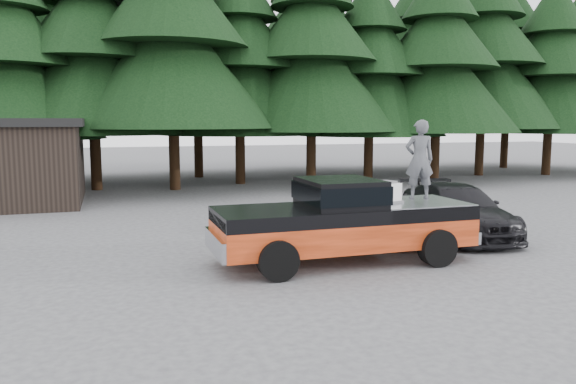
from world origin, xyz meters
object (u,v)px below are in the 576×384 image
object	(u,v)px
pickup_truck	(343,234)
parked_car	(456,210)
air_compressor	(384,193)
man_on_bed	(419,160)

from	to	relation	value
pickup_truck	parked_car	size ratio (longest dim) A/B	1.23
pickup_truck	air_compressor	xyz separation A→B (m)	(1.00, -0.01, 0.88)
man_on_bed	parked_car	distance (m)	3.10
pickup_truck	man_on_bed	distance (m)	2.68
parked_car	man_on_bed	bearing A→B (deg)	-136.00
pickup_truck	man_on_bed	size ratio (longest dim) A/B	3.14
pickup_truck	parked_car	xyz separation A→B (m)	(4.29, 1.88, 0.04)
air_compressor	man_on_bed	bearing A→B (deg)	-2.06
pickup_truck	air_compressor	bearing A→B (deg)	-0.67
man_on_bed	parked_car	xyz separation A→B (m)	(2.18, 1.55, -1.58)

